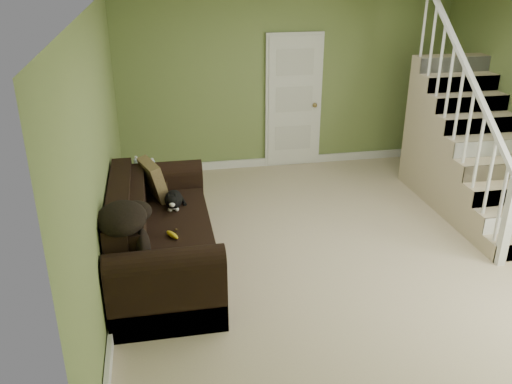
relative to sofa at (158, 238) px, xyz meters
name	(u,v)px	position (x,y,z in m)	size (l,w,h in m)	color
floor	(342,249)	(2.02, 0.03, -0.36)	(5.00, 5.50, 0.01)	tan
ceiling	(360,6)	(2.02, 0.03, 2.24)	(5.00, 5.50, 0.01)	white
wall_back	(287,82)	(2.02, 2.78, 0.94)	(5.00, 0.04, 2.60)	olive
wall_left	(100,154)	(-0.48, 0.03, 0.94)	(0.04, 5.50, 2.60)	olive
baseboard_back	(285,161)	(2.02, 2.75, -0.30)	(5.00, 0.04, 0.12)	white
baseboard_left	(117,266)	(-0.45, 0.03, -0.30)	(0.04, 5.50, 0.12)	white
door	(294,102)	(2.12, 2.73, 0.65)	(0.86, 0.12, 2.02)	white
staircase	(467,155)	(4.02, 0.99, 0.29)	(1.00, 2.51, 2.82)	tan
sofa	(158,238)	(0.00, 0.00, 0.00)	(1.02, 2.36, 0.93)	black
side_table	(149,199)	(-0.09, 1.08, -0.03)	(0.63, 0.63, 0.85)	black
cat	(174,200)	(0.19, 0.39, 0.24)	(0.24, 0.51, 0.24)	black
banana	(172,235)	(0.14, -0.28, 0.18)	(0.05, 0.19, 0.05)	yellow
throw_pillow	(154,181)	(0.00, 0.71, 0.35)	(0.12, 0.47, 0.47)	#49331D
throw_blanket	(122,218)	(-0.29, -0.70, 0.61)	(0.43, 0.56, 0.23)	black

